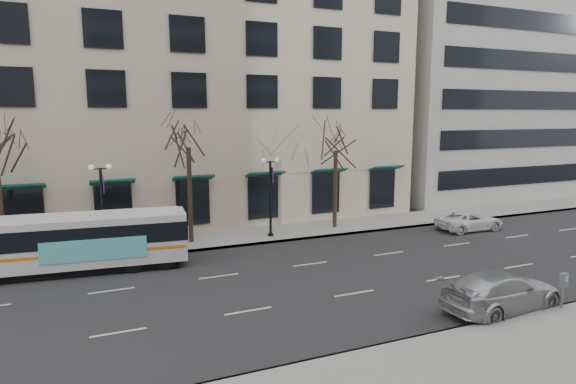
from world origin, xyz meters
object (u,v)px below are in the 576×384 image
lamp_post_left (103,205)px  silver_car (502,291)px  tree_far_mid (188,131)px  pay_station (564,283)px  tree_far_right (336,136)px  city_bus (79,241)px  lamp_post_right (271,193)px  white_pickup (469,221)px

lamp_post_left → silver_car: 20.60m
tree_far_mid → pay_station: 20.71m
tree_far_mid → tree_far_right: tree_far_mid is taller
tree_far_mid → tree_far_right: bearing=-0.0°
tree_far_mid → city_bus: bearing=-154.4°
tree_far_mid → lamp_post_right: tree_far_mid is taller
pay_station → lamp_post_left: bearing=131.0°
tree_far_right → white_pickup: (8.44, -3.86, -5.77)m
silver_car → lamp_post_right: bearing=14.1°
tree_far_mid → lamp_post_right: (5.01, -0.60, -3.96)m
tree_far_mid → silver_car: size_ratio=1.56×
pay_station → city_bus: bearing=137.8°
city_bus → pay_station: city_bus is taller
lamp_post_left → tree_far_right: bearing=2.3°
tree_far_mid → city_bus: (-6.29, -3.01, -5.31)m
tree_far_right → city_bus: bearing=-169.5°
lamp_post_left → lamp_post_right: bearing=0.0°
city_bus → lamp_post_right: bearing=17.4°
white_pickup → silver_car: bearing=142.3°
silver_car → pay_station: pay_station is taller
tree_far_right → white_pickup: size_ratio=1.71×
silver_car → pay_station: (2.12, -1.10, 0.42)m
silver_car → white_pickup: silver_car is taller
tree_far_mid → silver_car: (9.59, -15.00, -6.11)m
lamp_post_right → tree_far_right: bearing=6.9°
white_pickup → pay_station: size_ratio=3.22×
lamp_post_right → city_bus: bearing=-168.0°
white_pickup → pay_station: (-6.73, -12.24, 0.55)m
lamp_post_left → city_bus: size_ratio=0.48×
city_bus → white_pickup: size_ratio=2.32×
tree_far_right → lamp_post_right: (-4.99, -0.60, -3.48)m
tree_far_right → lamp_post_right: tree_far_right is taller
city_bus → white_pickup: bearing=3.4°
tree_far_right → pay_station: size_ratio=5.50×
city_bus → white_pickup: (24.73, -0.85, -0.94)m
white_pickup → pay_station: 13.98m
lamp_post_right → white_pickup: size_ratio=1.10×
lamp_post_left → silver_car: size_ratio=0.95×
lamp_post_left → pay_station: 22.85m
lamp_post_right → pay_station: lamp_post_right is taller
tree_far_right → white_pickup: tree_far_right is taller
lamp_post_left → white_pickup: size_ratio=1.10×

